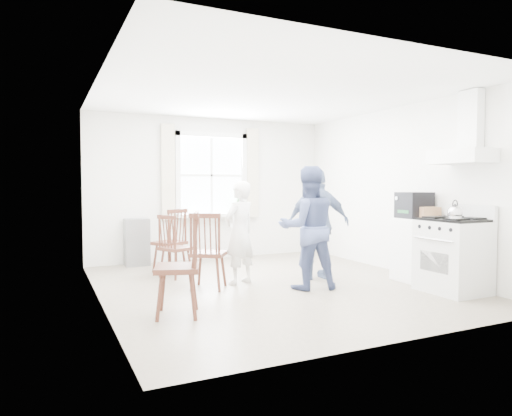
% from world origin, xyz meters
% --- Properties ---
extents(room_shell, '(4.62, 5.12, 2.64)m').
position_xyz_m(room_shell, '(0.00, 0.00, 1.30)').
color(room_shell, gray).
rests_on(room_shell, ground).
extents(window_assembly, '(1.88, 0.24, 1.70)m').
position_xyz_m(window_assembly, '(0.00, 2.45, 1.46)').
color(window_assembly, white).
rests_on(window_assembly, room_shell).
extents(range_hood, '(0.45, 0.76, 0.94)m').
position_xyz_m(range_hood, '(2.07, -1.35, 1.90)').
color(range_hood, white).
rests_on(range_hood, room_shell).
extents(shelf_unit, '(0.40, 0.30, 0.80)m').
position_xyz_m(shelf_unit, '(-1.40, 2.33, 0.40)').
color(shelf_unit, slate).
rests_on(shelf_unit, ground).
extents(gas_stove, '(0.68, 0.76, 1.12)m').
position_xyz_m(gas_stove, '(1.91, -1.35, 0.48)').
color(gas_stove, silver).
rests_on(gas_stove, ground).
extents(kettle, '(0.17, 0.17, 0.25)m').
position_xyz_m(kettle, '(1.71, -1.54, 1.04)').
color(kettle, silver).
rests_on(kettle, gas_stove).
extents(low_cabinet, '(0.50, 0.55, 0.90)m').
position_xyz_m(low_cabinet, '(1.98, -0.65, 0.45)').
color(low_cabinet, white).
rests_on(low_cabinet, ground).
extents(stereo_stack, '(0.42, 0.38, 0.37)m').
position_xyz_m(stereo_stack, '(2.00, -0.57, 1.09)').
color(stereo_stack, black).
rests_on(stereo_stack, low_cabinet).
extents(cardboard_box, '(0.31, 0.25, 0.17)m').
position_xyz_m(cardboard_box, '(2.04, -0.81, 0.99)').
color(cardboard_box, '#A87A51').
rests_on(cardboard_box, low_cabinet).
extents(windsor_chair_a, '(0.58, 0.57, 1.01)m').
position_xyz_m(windsor_chair_a, '(-0.99, 1.44, 0.62)').
color(windsor_chair_a, '#3F1E14').
rests_on(windsor_chair_a, ground).
extents(windsor_chair_b, '(0.59, 0.59, 1.02)m').
position_xyz_m(windsor_chair_b, '(-0.92, 0.08, 0.62)').
color(windsor_chair_b, '#3F1E14').
rests_on(windsor_chair_b, ground).
extents(windsor_chair_c, '(0.58, 0.59, 1.11)m').
position_xyz_m(windsor_chair_c, '(-1.46, -0.91, 0.68)').
color(windsor_chair_c, '#3F1E14').
rests_on(windsor_chair_c, ground).
extents(person_left, '(0.69, 0.69, 1.43)m').
position_xyz_m(person_left, '(-0.37, 0.27, 0.71)').
color(person_left, white).
rests_on(person_left, ground).
extents(person_mid, '(0.95, 0.95, 1.62)m').
position_xyz_m(person_mid, '(0.33, -0.39, 0.81)').
color(person_mid, '#424E7B').
rests_on(person_mid, ground).
extents(person_right, '(1.14, 1.14, 1.62)m').
position_xyz_m(person_right, '(0.80, 0.10, 0.81)').
color(person_right, navy).
rests_on(person_right, ground).
extents(potted_plant, '(0.18, 0.18, 0.32)m').
position_xyz_m(potted_plant, '(0.47, 2.36, 1.01)').
color(potted_plant, '#357738').
rests_on(potted_plant, window_assembly).
extents(windsor_chair_d, '(0.53, 0.53, 0.94)m').
position_xyz_m(windsor_chair_d, '(-1.15, 1.04, 0.58)').
color(windsor_chair_d, '#3F1E14').
rests_on(windsor_chair_d, ground).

